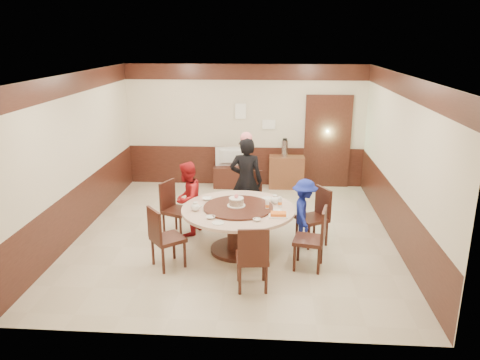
# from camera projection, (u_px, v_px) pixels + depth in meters

# --- Properties ---
(room) EXTENTS (6.00, 6.04, 2.84)m
(room) POSITION_uv_depth(u_px,v_px,m) (235.00, 176.00, 8.06)
(room) COLOR beige
(room) RESTS_ON ground
(banquet_table) EXTENTS (1.83, 1.83, 0.78)m
(banquet_table) POSITION_uv_depth(u_px,v_px,m) (238.00, 221.00, 7.56)
(banquet_table) COLOR #371811
(banquet_table) RESTS_ON ground
(chair_0) EXTENTS (0.60, 0.60, 0.97)m
(chair_0) POSITION_uv_depth(u_px,v_px,m) (313.00, 227.00, 7.92)
(chair_0) COLOR #371811
(chair_0) RESTS_ON ground
(chair_1) EXTENTS (0.49, 0.50, 0.97)m
(chair_1) POSITION_uv_depth(u_px,v_px,m) (252.00, 207.00, 8.80)
(chair_1) COLOR #371811
(chair_1) RESTS_ON ground
(chair_2) EXTENTS (0.59, 0.58, 0.97)m
(chair_2) POSITION_uv_depth(u_px,v_px,m) (177.00, 218.00, 8.27)
(chair_2) COLOR #371811
(chair_2) RESTS_ON ground
(chair_3) EXTENTS (0.62, 0.62, 0.97)m
(chair_3) POSITION_uv_depth(u_px,v_px,m) (167.00, 248.00, 7.12)
(chair_3) COLOR #371811
(chair_3) RESTS_ON ground
(chair_4) EXTENTS (0.49, 0.50, 0.97)m
(chair_4) POSITION_uv_depth(u_px,v_px,m) (252.00, 268.00, 6.49)
(chair_4) COLOR #371811
(chair_4) RESTS_ON ground
(chair_5) EXTENTS (0.53, 0.52, 0.97)m
(chair_5) POSITION_uv_depth(u_px,v_px,m) (310.00, 249.00, 7.08)
(chair_5) COLOR #371811
(chair_5) RESTS_ON ground
(person_standing) EXTENTS (0.63, 0.43, 1.66)m
(person_standing) POSITION_uv_depth(u_px,v_px,m) (246.00, 181.00, 8.62)
(person_standing) COLOR black
(person_standing) RESTS_ON ground
(person_red) EXTENTS (0.66, 0.76, 1.32)m
(person_red) POSITION_uv_depth(u_px,v_px,m) (187.00, 199.00, 8.20)
(person_red) COLOR #A3151A
(person_red) RESTS_ON ground
(person_blue) EXTENTS (0.44, 0.75, 1.14)m
(person_blue) POSITION_uv_depth(u_px,v_px,m) (304.00, 212.00, 7.82)
(person_blue) COLOR navy
(person_blue) RESTS_ON ground
(birthday_cake) EXTENTS (0.29, 0.29, 0.20)m
(birthday_cake) POSITION_uv_depth(u_px,v_px,m) (236.00, 202.00, 7.50)
(birthday_cake) COLOR white
(birthday_cake) RESTS_ON banquet_table
(teapot_left) EXTENTS (0.17, 0.15, 0.13)m
(teapot_left) POSITION_uv_depth(u_px,v_px,m) (195.00, 207.00, 7.37)
(teapot_left) COLOR white
(teapot_left) RESTS_ON banquet_table
(teapot_right) EXTENTS (0.17, 0.15, 0.13)m
(teapot_right) POSITION_uv_depth(u_px,v_px,m) (275.00, 200.00, 7.69)
(teapot_right) COLOR white
(teapot_right) RESTS_ON banquet_table
(bowl_0) EXTENTS (0.16, 0.16, 0.04)m
(bowl_0) POSITION_uv_depth(u_px,v_px,m) (207.00, 199.00, 7.87)
(bowl_0) COLOR white
(bowl_0) RESTS_ON banquet_table
(bowl_1) EXTENTS (0.12, 0.12, 0.04)m
(bowl_1) POSITION_uv_depth(u_px,v_px,m) (257.00, 220.00, 6.98)
(bowl_1) COLOR white
(bowl_1) RESTS_ON banquet_table
(bowl_2) EXTENTS (0.14, 0.14, 0.04)m
(bowl_2) POSITION_uv_depth(u_px,v_px,m) (211.00, 217.00, 7.07)
(bowl_2) COLOR white
(bowl_2) RESTS_ON banquet_table
(bowl_3) EXTENTS (0.15, 0.15, 0.05)m
(bowl_3) POSITION_uv_depth(u_px,v_px,m) (277.00, 211.00, 7.31)
(bowl_3) COLOR white
(bowl_3) RESTS_ON banquet_table
(saucer_near) EXTENTS (0.18, 0.18, 0.01)m
(saucer_near) POSITION_uv_depth(u_px,v_px,m) (218.00, 223.00, 6.90)
(saucer_near) COLOR white
(saucer_near) RESTS_ON banquet_table
(saucer_far) EXTENTS (0.18, 0.18, 0.01)m
(saucer_far) POSITION_uv_depth(u_px,v_px,m) (267.00, 198.00, 7.95)
(saucer_far) COLOR white
(saucer_far) RESTS_ON banquet_table
(shrimp_platter) EXTENTS (0.30, 0.20, 0.06)m
(shrimp_platter) POSITION_uv_depth(u_px,v_px,m) (278.00, 215.00, 7.15)
(shrimp_platter) COLOR white
(shrimp_platter) RESTS_ON banquet_table
(bottle_0) EXTENTS (0.06, 0.06, 0.16)m
(bottle_0) POSITION_uv_depth(u_px,v_px,m) (267.00, 205.00, 7.40)
(bottle_0) COLOR white
(bottle_0) RESTS_ON banquet_table
(bottle_1) EXTENTS (0.06, 0.06, 0.16)m
(bottle_1) POSITION_uv_depth(u_px,v_px,m) (280.00, 203.00, 7.52)
(bottle_1) COLOR white
(bottle_1) RESTS_ON banquet_table
(tv_stand) EXTENTS (0.85, 0.45, 0.50)m
(tv_stand) POSITION_uv_depth(u_px,v_px,m) (232.00, 176.00, 10.93)
(tv_stand) COLOR #371811
(tv_stand) RESTS_ON ground
(television) EXTENTS (0.77, 0.23, 0.44)m
(television) POSITION_uv_depth(u_px,v_px,m) (232.00, 157.00, 10.79)
(television) COLOR gray
(television) RESTS_ON tv_stand
(side_cabinet) EXTENTS (0.80, 0.40, 0.75)m
(side_cabinet) POSITION_uv_depth(u_px,v_px,m) (286.00, 172.00, 10.84)
(side_cabinet) COLOR brown
(side_cabinet) RESTS_ON ground
(thermos) EXTENTS (0.15, 0.15, 0.38)m
(thermos) POSITION_uv_depth(u_px,v_px,m) (285.00, 148.00, 10.68)
(thermos) COLOR silver
(thermos) RESTS_ON side_cabinet
(notice_left) EXTENTS (0.25, 0.00, 0.35)m
(notice_left) POSITION_uv_depth(u_px,v_px,m) (241.00, 111.00, 10.67)
(notice_left) COLOR white
(notice_left) RESTS_ON room
(notice_right) EXTENTS (0.30, 0.00, 0.22)m
(notice_right) POSITION_uv_depth(u_px,v_px,m) (269.00, 125.00, 10.72)
(notice_right) COLOR white
(notice_right) RESTS_ON room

